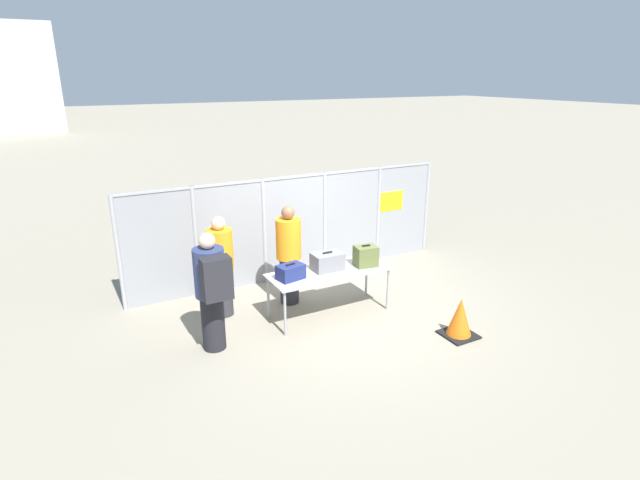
{
  "coord_description": "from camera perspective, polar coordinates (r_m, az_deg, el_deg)",
  "views": [
    {
      "loc": [
        -3.8,
        -6.23,
        3.7
      ],
      "look_at": [
        -0.07,
        0.72,
        1.05
      ],
      "focal_mm": 28.0,
      "sensor_mm": 36.0,
      "label": 1
    }
  ],
  "objects": [
    {
      "name": "suitcase_grey",
      "position": [
        7.87,
        0.85,
        -2.47
      ],
      "size": [
        0.48,
        0.32,
        0.3
      ],
      "color": "slate",
      "rests_on": "inspection_table"
    },
    {
      "name": "security_worker_far",
      "position": [
        7.95,
        -11.25,
        -2.84
      ],
      "size": [
        0.41,
        0.41,
        1.64
      ],
      "rotation": [
        0.0,
        0.0,
        2.62
      ],
      "color": "#2D2D33",
      "rests_on": "ground_plane"
    },
    {
      "name": "traffic_cone",
      "position": [
        7.68,
        15.69,
        -8.65
      ],
      "size": [
        0.48,
        0.48,
        0.6
      ],
      "color": "black",
      "rests_on": "ground_plane"
    },
    {
      "name": "inspection_table",
      "position": [
        7.89,
        1.07,
        -3.93
      ],
      "size": [
        1.96,
        0.75,
        0.74
      ],
      "color": "#B2B2AD",
      "rests_on": "ground_plane"
    },
    {
      "name": "traveler_hooded",
      "position": [
        6.92,
        -12.26,
        -5.42
      ],
      "size": [
        0.42,
        0.66,
        1.71
      ],
      "rotation": [
        0.0,
        0.0,
        0.0
      ],
      "color": "black",
      "rests_on": "ground_plane"
    },
    {
      "name": "utility_trailer",
      "position": [
        12.3,
        -3.66,
        3.2
      ],
      "size": [
        4.5,
        2.16,
        0.77
      ],
      "color": "#4C6B47",
      "rests_on": "ground_plane"
    },
    {
      "name": "security_worker_near",
      "position": [
        8.23,
        -3.58,
        -1.59
      ],
      "size": [
        0.42,
        0.42,
        1.68
      ],
      "rotation": [
        0.0,
        0.0,
        3.46
      ],
      "color": "#2D2D33",
      "rests_on": "ground_plane"
    },
    {
      "name": "suitcase_olive",
      "position": [
        8.06,
        5.25,
        -1.83
      ],
      "size": [
        0.39,
        0.32,
        0.36
      ],
      "color": "#566033",
      "rests_on": "inspection_table"
    },
    {
      "name": "suitcase_navy",
      "position": [
        7.55,
        -3.38,
        -3.67
      ],
      "size": [
        0.44,
        0.34,
        0.25
      ],
      "color": "navy",
      "rests_on": "inspection_table"
    },
    {
      "name": "ground_plane",
      "position": [
        8.18,
        2.83,
        -8.35
      ],
      "size": [
        120.0,
        120.0,
        0.0
      ],
      "primitive_type": "plane",
      "color": "gray"
    },
    {
      "name": "fence_section",
      "position": [
        9.31,
        -2.74,
        1.81
      ],
      "size": [
        6.29,
        0.07,
        1.95
      ],
      "color": "#9EA0A5",
      "rests_on": "ground_plane"
    }
  ]
}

